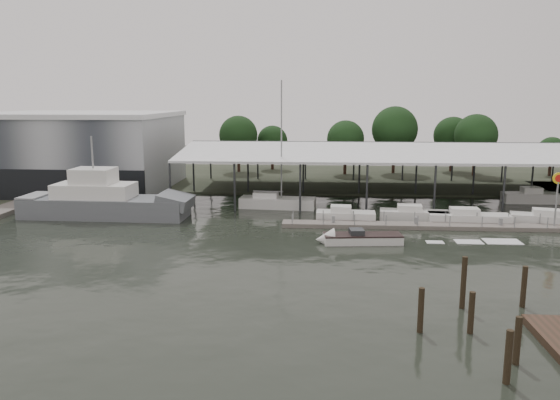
# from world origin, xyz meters

# --- Properties ---
(ground) EXTENTS (200.00, 200.00, 0.00)m
(ground) POSITION_xyz_m (0.00, 0.00, 0.00)
(ground) COLOR black
(ground) RESTS_ON ground
(land_strip_far) EXTENTS (140.00, 30.00, 0.30)m
(land_strip_far) POSITION_xyz_m (0.00, 42.00, 0.10)
(land_strip_far) COLOR #383E2E
(land_strip_far) RESTS_ON ground
(land_strip_west) EXTENTS (20.00, 40.00, 0.30)m
(land_strip_west) POSITION_xyz_m (-40.00, 30.00, 0.10)
(land_strip_west) COLOR #383E2E
(land_strip_west) RESTS_ON ground
(storage_warehouse) EXTENTS (24.50, 20.50, 10.50)m
(storage_warehouse) POSITION_xyz_m (-28.00, 29.94, 5.29)
(storage_warehouse) COLOR #9CA1A6
(storage_warehouse) RESTS_ON ground
(covered_boat_shed) EXTENTS (58.24, 24.00, 6.96)m
(covered_boat_shed) POSITION_xyz_m (17.00, 28.00, 6.13)
(covered_boat_shed) COLOR white
(covered_boat_shed) RESTS_ON ground
(trawler_dock) EXTENTS (3.00, 18.00, 0.50)m
(trawler_dock) POSITION_xyz_m (-30.00, 14.00, 0.25)
(trawler_dock) COLOR slate
(trawler_dock) RESTS_ON ground
(floating_dock) EXTENTS (28.00, 2.00, 1.40)m
(floating_dock) POSITION_xyz_m (15.00, 10.00, 0.20)
(floating_dock) COLOR slate
(floating_dock) RESTS_ON ground
(shell_fuel_sign) EXTENTS (1.10, 0.18, 5.55)m
(shell_fuel_sign) POSITION_xyz_m (27.00, 9.99, 3.93)
(shell_fuel_sign) COLOR gray
(shell_fuel_sign) RESTS_ON ground
(grey_trawler) EXTENTS (18.06, 5.07, 8.84)m
(grey_trawler) POSITION_xyz_m (-17.86, 12.57, 1.58)
(grey_trawler) COLOR slate
(grey_trawler) RESTS_ON ground
(white_sailboat) EXTENTS (8.78, 3.34, 14.55)m
(white_sailboat) POSITION_xyz_m (-0.29, 18.71, 0.67)
(white_sailboat) COLOR silver
(white_sailboat) RESTS_ON ground
(speedboat_underway) EXTENTS (18.44, 4.01, 2.00)m
(speedboat_underway) POSITION_xyz_m (7.77, 3.84, 0.39)
(speedboat_underway) COLOR silver
(speedboat_underway) RESTS_ON ground
(moored_cruiser_0) EXTENTS (6.02, 2.49, 1.70)m
(moored_cruiser_0) POSITION_xyz_m (7.24, 12.18, 0.61)
(moored_cruiser_0) COLOR silver
(moored_cruiser_0) RESTS_ON ground
(moored_cruiser_1) EXTENTS (7.10, 2.80, 1.70)m
(moored_cruiser_1) POSITION_xyz_m (14.28, 13.20, 0.61)
(moored_cruiser_1) COLOR silver
(moored_cruiser_1) RESTS_ON ground
(moored_cruiser_2) EXTENTS (7.96, 2.55, 1.70)m
(moored_cruiser_2) POSITION_xyz_m (19.47, 11.92, 0.61)
(moored_cruiser_2) COLOR silver
(moored_cruiser_2) RESTS_ON ground
(moored_cruiser_3) EXTENTS (8.01, 4.11, 1.70)m
(moored_cruiser_3) POSITION_xyz_m (27.47, 11.81, 0.61)
(moored_cruiser_3) COLOR silver
(moored_cruiser_3) RESTS_ON ground
(mooring_pilings) EXTENTS (7.15, 9.60, 3.81)m
(mooring_pilings) POSITION_xyz_m (13.29, -14.29, 1.01)
(mooring_pilings) COLOR #2E2417
(mooring_pilings) RESTS_ON ground
(horizon_tree_line) EXTENTS (70.45, 11.22, 11.10)m
(horizon_tree_line) POSITION_xyz_m (20.70, 47.41, 6.22)
(horizon_tree_line) COLOR black
(horizon_tree_line) RESTS_ON ground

